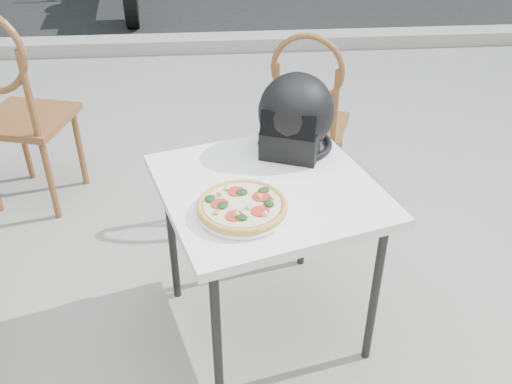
{
  "coord_description": "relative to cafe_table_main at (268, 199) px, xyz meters",
  "views": [
    {
      "loc": [
        -0.23,
        -2.17,
        1.83
      ],
      "look_at": [
        -0.1,
        -0.57,
        0.76
      ],
      "focal_mm": 40.0,
      "sensor_mm": 36.0,
      "label": 1
    }
  ],
  "objects": [
    {
      "name": "cafe_chair_main",
      "position": [
        0.31,
        0.95,
        -0.1
      ],
      "size": [
        0.48,
        0.48,
        0.98
      ],
      "rotation": [
        0.0,
        0.0,
        2.78
      ],
      "color": "brown",
      "rests_on": "ground"
    },
    {
      "name": "plate",
      "position": [
        -0.1,
        -0.17,
        0.07
      ],
      "size": [
        0.36,
        0.36,
        0.02
      ],
      "rotation": [
        0.0,
        0.0,
        0.2
      ],
      "color": "white",
      "rests_on": "cafe_table_main"
    },
    {
      "name": "helmet",
      "position": [
        0.13,
        0.26,
        0.2
      ],
      "size": [
        0.39,
        0.4,
        0.31
      ],
      "rotation": [
        0.0,
        0.0,
        -0.37
      ],
      "color": "black",
      "rests_on": "cafe_table_main"
    },
    {
      "name": "curb",
      "position": [
        0.05,
        3.45,
        -0.59
      ],
      "size": [
        30.0,
        0.25,
        0.12
      ],
      "primitive_type": "cube",
      "color": "#9D9B93",
      "rests_on": "ground"
    },
    {
      "name": "cafe_chair_side",
      "position": [
        -1.19,
        1.0,
        -0.02
      ],
      "size": [
        0.53,
        0.53,
        1.13
      ],
      "rotation": [
        0.0,
        0.0,
        2.87
      ],
      "color": "brown",
      "rests_on": "ground"
    },
    {
      "name": "ground",
      "position": [
        0.05,
        0.45,
        -0.65
      ],
      "size": [
        80.0,
        80.0,
        0.0
      ],
      "primitive_type": "plane",
      "color": "gray",
      "rests_on": "ground"
    },
    {
      "name": "pizza",
      "position": [
        -0.1,
        -0.17,
        0.1
      ],
      "size": [
        0.39,
        0.39,
        0.04
      ],
      "rotation": [
        0.0,
        0.0,
        0.31
      ],
      "color": "gold",
      "rests_on": "plate"
    },
    {
      "name": "cafe_table_main",
      "position": [
        0.0,
        0.0,
        0.0
      ],
      "size": [
        0.93,
        0.93,
        0.71
      ],
      "rotation": [
        0.0,
        0.0,
        0.29
      ],
      "color": "white",
      "rests_on": "ground"
    }
  ]
}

